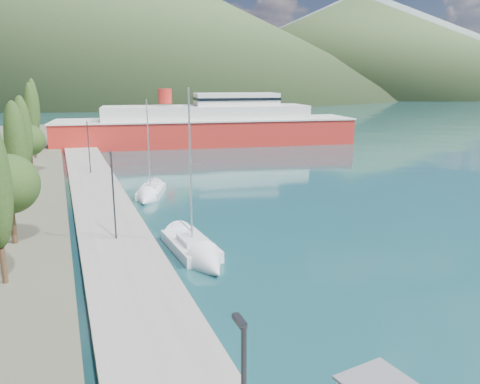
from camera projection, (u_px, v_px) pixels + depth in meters
name	position (u px, v px, depth m)	size (l,w,h in m)	color
ground	(104.00, 122.00, 131.44)	(1400.00, 1400.00, 0.00)	#17454A
quay	(102.00, 205.00, 42.94)	(5.00, 88.00, 0.80)	gray
hills_far	(173.00, 29.00, 614.29)	(1480.00, 900.00, 180.00)	slate
hills_near	(194.00, 33.00, 383.34)	(1010.00, 520.00, 115.00)	#3A502A
tree_row	(21.00, 142.00, 43.97)	(4.03, 64.67, 11.10)	#47301E
lamp_posts	(113.00, 191.00, 32.16)	(0.15, 50.03, 6.06)	#2D2D33
sailboat_near	(201.00, 256.00, 30.56)	(3.00, 8.55, 12.09)	silver
sailboat_mid	(148.00, 196.00, 46.50)	(4.66, 7.60, 10.66)	silver
ferry	(208.00, 127.00, 85.30)	(54.55, 19.31, 10.62)	red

